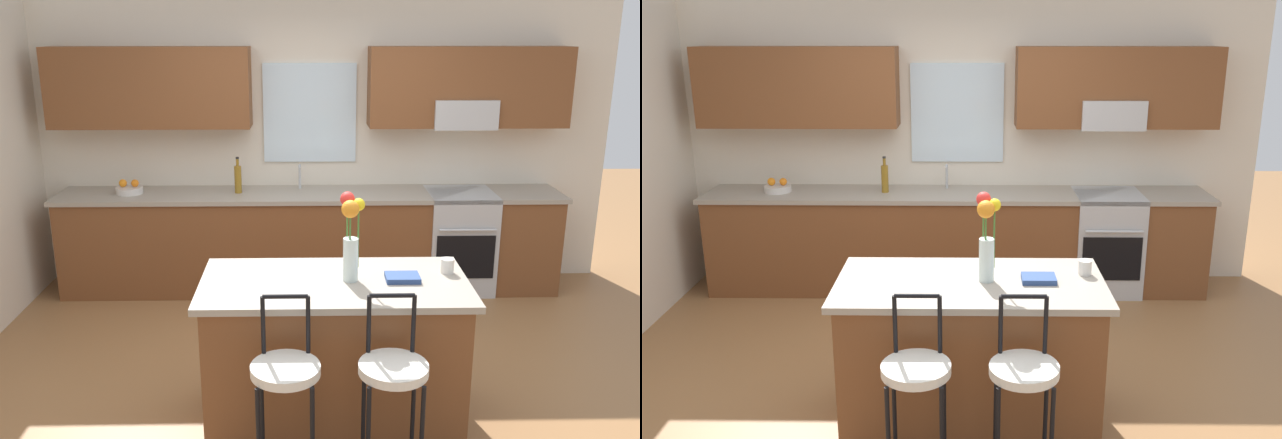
% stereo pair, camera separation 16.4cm
% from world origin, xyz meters
% --- Properties ---
extents(ground_plane, '(14.00, 14.00, 0.00)m').
position_xyz_m(ground_plane, '(0.00, 0.00, 0.00)').
color(ground_plane, olive).
extents(back_wall_assembly, '(5.60, 0.50, 2.70)m').
position_xyz_m(back_wall_assembly, '(0.03, 1.98, 1.51)').
color(back_wall_assembly, beige).
rests_on(back_wall_assembly, ground).
extents(counter_run, '(4.56, 0.64, 0.92)m').
position_xyz_m(counter_run, '(-0.00, 1.70, 0.47)').
color(counter_run, brown).
rests_on(counter_run, ground).
extents(sink_faucet, '(0.02, 0.13, 0.23)m').
position_xyz_m(sink_faucet, '(-0.10, 1.84, 1.06)').
color(sink_faucet, '#B7BABC').
rests_on(sink_faucet, counter_run).
extents(oven_range, '(0.60, 0.64, 0.92)m').
position_xyz_m(oven_range, '(1.37, 1.68, 0.46)').
color(oven_range, '#B7BABC').
rests_on(oven_range, ground).
extents(kitchen_island, '(1.59, 0.81, 0.92)m').
position_xyz_m(kitchen_island, '(0.13, -0.46, 0.46)').
color(kitchen_island, brown).
rests_on(kitchen_island, ground).
extents(bar_stool_near, '(0.36, 0.36, 1.04)m').
position_xyz_m(bar_stool_near, '(-0.15, -1.08, 0.64)').
color(bar_stool_near, black).
rests_on(bar_stool_near, ground).
extents(bar_stool_middle, '(0.36, 0.36, 1.04)m').
position_xyz_m(bar_stool_middle, '(0.40, -1.08, 0.64)').
color(bar_stool_middle, black).
rests_on(bar_stool_middle, ground).
extents(flower_vase, '(0.14, 0.16, 0.53)m').
position_xyz_m(flower_vase, '(0.22, -0.46, 1.21)').
color(flower_vase, silver).
rests_on(flower_vase, kitchen_island).
extents(mug_ceramic, '(0.08, 0.08, 0.09)m').
position_xyz_m(mug_ceramic, '(0.82, -0.35, 0.97)').
color(mug_ceramic, silver).
rests_on(mug_ceramic, kitchen_island).
extents(cookbook, '(0.20, 0.15, 0.03)m').
position_xyz_m(cookbook, '(0.53, -0.46, 0.94)').
color(cookbook, navy).
rests_on(cookbook, kitchen_island).
extents(fruit_bowl_oranges, '(0.24, 0.24, 0.13)m').
position_xyz_m(fruit_bowl_oranges, '(-1.63, 1.70, 0.96)').
color(fruit_bowl_oranges, silver).
rests_on(fruit_bowl_oranges, counter_run).
extents(bottle_olive_oil, '(0.06, 0.06, 0.33)m').
position_xyz_m(bottle_olive_oil, '(-0.65, 1.70, 1.05)').
color(bottle_olive_oil, olive).
rests_on(bottle_olive_oil, counter_run).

